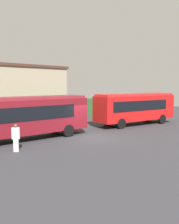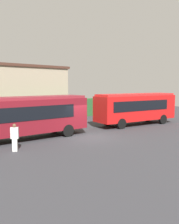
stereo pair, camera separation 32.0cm
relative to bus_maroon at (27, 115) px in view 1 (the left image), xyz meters
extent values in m
plane|color=#38383D|center=(3.93, -2.81, -1.89)|extent=(64.00, 64.00, 0.00)
cube|color=maroon|center=(-0.01, 0.00, -0.07)|extent=(10.18, 3.63, 2.54)
cube|color=maroon|center=(-0.01, 0.00, 1.30)|extent=(9.86, 3.41, 0.20)
cube|color=black|center=(-0.15, 1.20, 0.24)|extent=(7.70, 1.08, 1.01)
cube|color=black|center=(-0.46, -1.12, 0.24)|extent=(7.70, 1.08, 1.01)
cube|color=black|center=(4.94, -0.67, 0.24)|extent=(0.29, 1.89, 1.07)
cube|color=silver|center=(4.94, -0.67, 1.02)|extent=(0.21, 1.27, 0.28)
cylinder|color=black|center=(3.20, 0.64, -1.39)|extent=(1.03, 0.41, 1.00)
cylinder|color=black|center=(2.91, -1.46, -1.39)|extent=(1.03, 0.41, 1.00)
sphere|color=silver|center=(5.04, -0.04, -0.99)|extent=(0.22, 0.22, 0.22)
sphere|color=silver|center=(4.87, -1.30, -0.99)|extent=(0.22, 0.22, 0.22)
cube|color=red|center=(11.84, -2.01, -0.09)|extent=(9.46, 4.52, 2.50)
cube|color=red|center=(11.84, -2.01, 1.26)|extent=(9.15, 4.27, 0.20)
cube|color=black|center=(11.84, -0.76, 0.21)|extent=(6.94, 1.74, 1.00)
cube|color=black|center=(11.26, -3.12, 0.21)|extent=(6.94, 1.74, 1.00)
cube|color=black|center=(16.30, -3.11, 0.21)|extent=(0.51, 1.93, 1.05)
cube|color=silver|center=(16.30, -3.11, 0.98)|extent=(0.35, 1.29, 0.28)
cylinder|color=black|center=(14.86, -1.62, -1.39)|extent=(1.04, 0.51, 1.00)
cylinder|color=black|center=(14.33, -3.76, -1.39)|extent=(1.04, 0.51, 1.00)
cylinder|color=black|center=(9.35, -0.26, -1.39)|extent=(1.04, 0.51, 1.00)
cylinder|color=black|center=(8.82, -2.41, -1.39)|extent=(1.04, 0.51, 1.00)
sphere|color=silver|center=(16.47, -2.47, -0.99)|extent=(0.22, 0.22, 0.22)
sphere|color=silver|center=(16.16, -3.75, -0.99)|extent=(0.22, 0.22, 0.22)
cube|color=silver|center=(-2.39, -2.44, -1.48)|extent=(0.39, 0.38, 0.82)
cube|color=silver|center=(-2.39, -2.44, -0.71)|extent=(0.53, 0.51, 0.72)
sphere|color=brown|center=(-2.39, -2.44, -0.24)|extent=(0.23, 0.23, 0.23)
cube|color=olive|center=(10.84, 0.14, -1.49)|extent=(0.37, 0.38, 0.80)
cube|color=#4C6B47|center=(10.84, 0.14, -0.74)|extent=(0.48, 0.53, 0.70)
sphere|color=#8C6647|center=(10.84, 0.14, -0.28)|extent=(0.22, 0.22, 0.22)
cube|color=black|center=(14.78, -0.84, -1.51)|extent=(0.38, 0.36, 0.76)
cube|color=#4C6B47|center=(14.78, -0.84, -0.79)|extent=(0.54, 0.46, 0.67)
sphere|color=tan|center=(14.78, -0.84, -0.36)|extent=(0.21, 0.21, 0.21)
cube|color=#2A5A2C|center=(3.93, 7.15, -0.75)|extent=(44.00, 1.29, 2.27)
cube|color=tan|center=(6.39, 12.17, 1.19)|extent=(10.24, 7.86, 6.16)
cube|color=#4C2D23|center=(6.39, 12.17, 4.43)|extent=(10.65, 8.18, 0.30)
camera|label=1|loc=(-10.77, -16.60, 2.36)|focal=41.01mm
camera|label=2|loc=(-10.55, -16.83, 2.36)|focal=41.01mm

